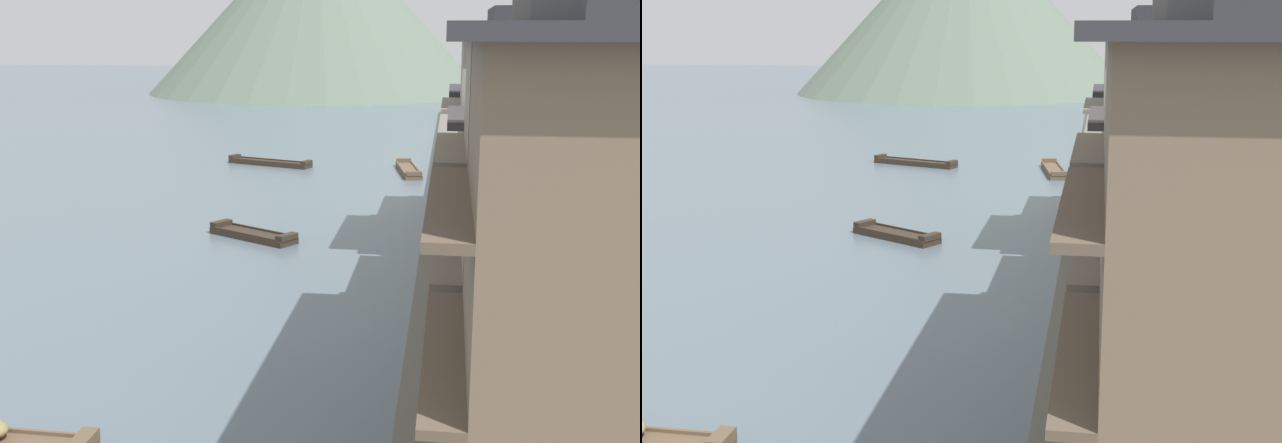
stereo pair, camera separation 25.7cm
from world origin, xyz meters
TOP-DOWN VIEW (x-y plane):
  - riverbank_right at (15.14, 30.00)m, footprint 18.00×110.00m
  - boat_moored_nearest at (-0.92, 26.69)m, footprint 4.10×3.10m
  - boat_moored_second at (-4.35, 46.34)m, footprint 5.81×3.02m
  - boat_moored_far at (4.67, 44.64)m, footprint 1.92×5.60m
  - house_waterfront_nearest at (10.18, 6.61)m, footprint 6.63×7.20m
  - house_waterfront_second at (10.25, 12.98)m, footprint 6.78×6.28m
  - house_waterfront_tall at (10.39, 19.48)m, footprint 7.05×5.52m
  - house_waterfront_narrow at (9.87, 25.31)m, footprint 6.02×6.35m
  - house_waterfront_far at (10.28, 31.68)m, footprint 6.82×5.77m
  - hill_far_west at (-11.69, 113.81)m, footprint 47.28×47.28m

SIDE VIEW (x-z plane):
  - boat_moored_second at x=-4.35m, z-range -0.09..0.41m
  - boat_moored_nearest at x=-0.92m, z-range -0.08..0.40m
  - boat_moored_far at x=4.67m, z-range -0.09..0.42m
  - riverbank_right at x=15.14m, z-range 0.00..0.58m
  - house_waterfront_far at x=10.28m, z-range 0.52..6.66m
  - house_waterfront_tall at x=10.39m, z-range 0.52..6.66m
  - house_waterfront_nearest at x=10.18m, z-range 0.51..9.25m
  - house_waterfront_second at x=10.25m, z-range 0.51..9.25m
  - house_waterfront_narrow at x=9.87m, z-range 0.52..9.26m
  - hill_far_west at x=-11.69m, z-range 0.00..24.95m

